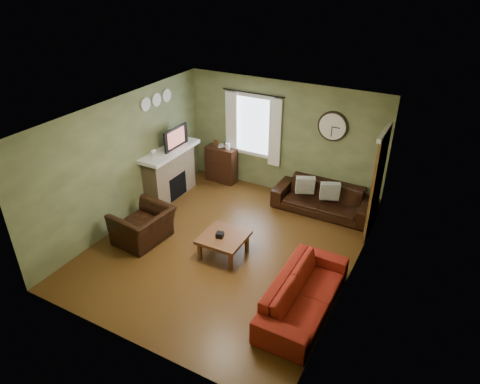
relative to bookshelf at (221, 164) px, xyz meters
The scene contains 31 objects.
floor 2.82m from the bookshelf, 58.10° to the right, with size 4.60×5.20×0.00m, color #503113.
ceiling 3.53m from the bookshelf, 58.10° to the right, with size 4.60×5.20×0.00m, color white.
wall_left 2.65m from the bookshelf, 109.28° to the right, with size 0.00×5.20×2.60m, color olive.
wall_right 4.54m from the bookshelf, 32.09° to the right, with size 0.00×5.20×2.60m, color olive.
wall_back 1.72m from the bookshelf, ahead, with size 4.60×0.00×2.60m, color olive.
wall_front 5.25m from the bookshelf, 73.48° to the right, with size 4.60×0.00×2.60m, color olive.
fireplace 1.37m from the bookshelf, 117.30° to the right, with size 0.40×1.40×1.10m, color tan.
firebox 1.30m from the bookshelf, 109.79° to the right, with size 0.04×0.60×0.55m, color black.
mantel 1.52m from the bookshelf, 116.18° to the right, with size 0.58×1.60×0.08m, color white.
tv 1.52m from the bookshelf, 118.46° to the right, with size 0.60×0.08×0.35m, color black.
tv_screen 1.52m from the bookshelf, 115.03° to the right, with size 0.02×0.62×0.36m, color #994C3F.
medallion_left 2.53m from the bookshelf, 117.28° to the right, with size 0.28×0.28×0.03m, color white.
medallion_mid 2.32m from the bookshelf, 123.60° to the right, with size 0.28×0.28×0.03m, color white.
medallion_right 2.16m from the bookshelf, 133.01° to the right, with size 0.28×0.28×0.03m, color white.
window_pane 1.33m from the bookshelf, 15.52° to the left, with size 1.00×0.02×1.30m, color silver, non-canonical shape.
curtain_rod 1.99m from the bookshelf, ahead, with size 0.03×0.03×1.50m, color black.
curtain_left 1.04m from the bookshelf, 27.23° to the left, with size 0.28×0.04×1.55m, color white.
curtain_right 1.67m from the bookshelf, ahead, with size 0.28×0.04×1.55m, color white.
wall_clock 2.92m from the bookshelf, ahead, with size 0.64×0.06×0.64m, color white, non-canonical shape.
door 3.83m from the bookshelf, ahead, with size 0.05×0.90×2.10m, color brown.
bookshelf is the anchor object (origin of this frame).
book 0.53m from the bookshelf, behind, with size 0.18×0.24×0.02m, color brown.
sofa_brown 2.65m from the bookshelf, ahead, with size 2.11×0.83×0.62m, color black.
pillow_left 2.80m from the bookshelf, ahead, with size 0.41×0.12×0.41m, color #959B8F.
pillow_right 2.25m from the bookshelf, ahead, with size 0.40×0.12×0.40m, color #959B8F.
sofa_red 4.60m from the bookshelf, 43.40° to the right, with size 2.11×0.82×0.62m, color maroon.
armchair 2.89m from the bookshelf, 90.86° to the right, with size 1.04×0.90×0.67m, color black.
coffee_table 3.01m from the bookshelf, 58.76° to the right, with size 0.79×0.79×0.42m, color brown, non-canonical shape.
tissue_box 3.03m from the bookshelf, 60.01° to the right, with size 0.13×0.13×0.10m, color black.
wine_glass_a 2.06m from the bookshelf, 107.91° to the right, with size 0.07×0.07×0.19m, color white, non-canonical shape.
wine_glass_b 2.00m from the bookshelf, 108.54° to the right, with size 0.07×0.07×0.19m, color white, non-canonical shape.
Camera 1 is at (3.38, -5.67, 4.89)m, focal length 32.00 mm.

